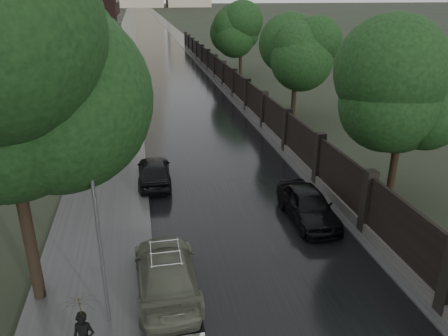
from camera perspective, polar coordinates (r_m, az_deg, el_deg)
ground at (r=13.61m, az=9.89°, el=-20.57°), size 800.00×800.00×0.00m
road at (r=199.50m, az=-10.46°, el=19.02°), size 8.00×420.00×0.02m
sidewalk_left at (r=199.46m, az=-12.28°, el=18.92°), size 4.00×420.00×0.16m
verge_right at (r=199.68m, az=-8.80°, el=19.13°), size 3.00×420.00×0.08m
fence_right at (r=42.93m, az=0.77°, el=11.07°), size 0.45×75.72×2.70m
tree_left_near at (r=13.04m, az=-26.88°, el=7.60°), size 5.44×5.44×9.16m
tree_left_far at (r=39.64m, az=-17.38°, el=15.40°), size 4.25×4.25×7.39m
tree_right_a at (r=21.17m, az=22.54°, el=8.92°), size 4.08×4.08×7.01m
tree_right_b at (r=33.57m, az=9.44°, el=14.54°), size 4.08×4.08×7.01m
tree_right_c at (r=50.76m, az=2.22°, el=17.24°), size 4.08×4.08×7.01m
lamp_post at (r=12.62m, az=-15.86°, el=-9.78°), size 0.25×0.12×5.11m
traffic_light at (r=34.90m, az=-11.47°, el=10.42°), size 0.16×0.32×4.00m
volga_sedan at (r=14.66m, az=-7.53°, el=-13.35°), size 2.05×4.89×1.41m
hatchback_left at (r=22.47m, az=-9.12°, el=-0.37°), size 1.74×4.12×1.39m
car_right_near at (r=18.99m, az=10.91°, el=-4.74°), size 1.80×4.28×1.45m
pedestrian_umbrella at (r=11.82m, az=-18.28°, el=-17.43°), size 1.15×1.16×2.53m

